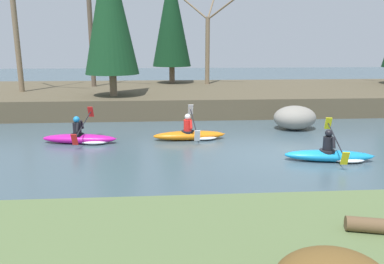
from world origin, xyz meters
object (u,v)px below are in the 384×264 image
object	(u,v)px
kayaker_middle	(192,135)
kayaker_trailing	(82,138)
kayaker_lead	(332,155)
boulder_midstream	(295,118)

from	to	relation	value
kayaker_middle	kayaker_trailing	size ratio (longest dim) A/B	1.00
kayaker_lead	kayaker_middle	size ratio (longest dim) A/B	1.00
boulder_midstream	kayaker_lead	bearing A→B (deg)	-93.95
kayaker_middle	boulder_midstream	xyz separation A→B (m)	(4.47, 1.45, 0.31)
kayaker_trailing	boulder_midstream	distance (m)	8.69
kayaker_trailing	boulder_midstream	size ratio (longest dim) A/B	1.56
kayaker_lead	kayaker_middle	distance (m)	5.11
kayaker_middle	kayaker_trailing	distance (m)	4.06
kayaker_lead	boulder_midstream	distance (m)	4.43
kayaker_lead	kayaker_middle	world-z (taller)	same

